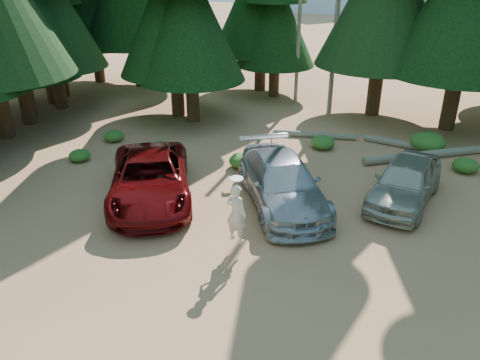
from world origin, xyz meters
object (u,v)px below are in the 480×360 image
at_px(silver_minivan_right, 405,181).
at_px(log_right, 424,155).
at_px(frisbee_player, 236,213).
at_px(log_mid, 406,145).
at_px(log_left, 314,135).
at_px(silver_minivan_center, 282,183).
at_px(red_pickup, 150,179).

xyz_separation_m(silver_minivan_right, log_right, (1.14, 4.12, -0.59)).
xyz_separation_m(frisbee_player, log_mid, (5.31, 9.43, -1.08)).
distance_m(log_left, log_right, 4.89).
relative_size(silver_minivan_center, silver_minivan_right, 1.22).
height_order(red_pickup, log_left, red_pickup).
bearing_deg(frisbee_player, log_left, -77.77).
distance_m(red_pickup, frisbee_player, 4.33).
bearing_deg(silver_minivan_right, silver_minivan_center, -146.47).
bearing_deg(log_left, red_pickup, -125.21).
relative_size(log_mid, log_right, 0.67).
distance_m(log_left, log_mid, 4.05).
bearing_deg(red_pickup, log_mid, 16.48).
distance_m(frisbee_player, log_left, 9.97).
height_order(frisbee_player, log_mid, frisbee_player).
xyz_separation_m(red_pickup, log_right, (9.52, 5.95, -0.61)).
bearing_deg(silver_minivan_center, frisbee_player, -128.84).
bearing_deg(log_right, silver_minivan_right, -133.16).
relative_size(silver_minivan_right, log_mid, 1.22).
relative_size(frisbee_player, log_mid, 0.52).
distance_m(silver_minivan_center, log_left, 6.78).
relative_size(log_left, log_right, 0.69).
bearing_deg(log_mid, frisbee_player, -101.51).
relative_size(red_pickup, silver_minivan_right, 1.27).
height_order(silver_minivan_center, log_mid, silver_minivan_center).
bearing_deg(log_right, silver_minivan_center, -162.22).
height_order(silver_minivan_right, log_right, silver_minivan_right).
bearing_deg(log_mid, silver_minivan_right, -77.74).
bearing_deg(silver_minivan_right, log_mid, 102.42).
height_order(silver_minivan_center, silver_minivan_right, silver_minivan_center).
distance_m(frisbee_player, log_mid, 10.87).
bearing_deg(silver_minivan_right, log_left, 140.09).
bearing_deg(frisbee_player, silver_minivan_center, -84.91).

